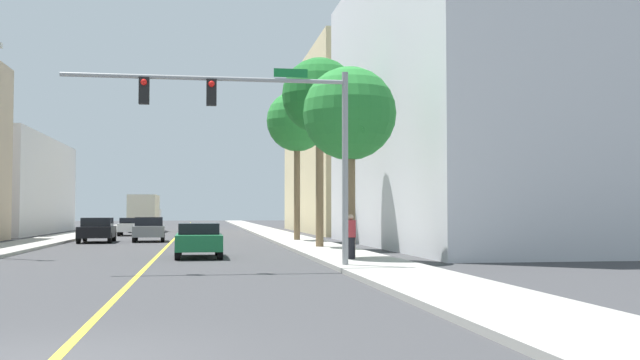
# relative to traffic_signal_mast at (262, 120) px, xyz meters

# --- Properties ---
(ground) EXTENTS (192.00, 192.00, 0.00)m
(ground) POSITION_rel_traffic_signal_mast_xyz_m (-3.72, 28.27, -4.80)
(ground) COLOR #38383A
(sidewalk_left) EXTENTS (3.01, 168.00, 0.15)m
(sidewalk_left) POSITION_rel_traffic_signal_mast_xyz_m (-11.26, 28.27, -4.72)
(sidewalk_left) COLOR #9E9B93
(sidewalk_left) RESTS_ON ground
(sidewalk_right) EXTENTS (3.01, 168.00, 0.15)m
(sidewalk_right) POSITION_rel_traffic_signal_mast_xyz_m (3.82, 28.27, -4.72)
(sidewalk_right) COLOR #9E9B93
(sidewalk_right) RESTS_ON ground
(lane_marking_center) EXTENTS (0.16, 144.00, 0.01)m
(lane_marking_center) POSITION_rel_traffic_signal_mast_xyz_m (-3.72, 28.27, -4.79)
(lane_marking_center) COLOR yellow
(lane_marking_center) RESTS_ON ground
(building_right_near) EXTENTS (14.27, 24.13, 15.56)m
(building_right_near) POSITION_rel_traffic_signal_mast_xyz_m (14.05, 14.19, 2.98)
(building_right_near) COLOR silver
(building_right_near) RESTS_ON ground
(building_right_far) EXTENTS (11.15, 26.71, 15.34)m
(building_right_far) POSITION_rel_traffic_signal_mast_xyz_m (12.49, 41.80, 2.87)
(building_right_far) COLOR beige
(building_right_far) RESTS_ON ground
(traffic_signal_mast) EXTENTS (9.05, 0.36, 6.35)m
(traffic_signal_mast) POSITION_rel_traffic_signal_mast_xyz_m (0.00, 0.00, 0.00)
(traffic_signal_mast) COLOR gray
(traffic_signal_mast) RESTS_ON sidewalk_right
(palm_near) EXTENTS (3.54, 3.54, 7.20)m
(palm_near) POSITION_rel_traffic_signal_mast_xyz_m (3.60, 3.64, 0.72)
(palm_near) COLOR brown
(palm_near) RESTS_ON sidewalk_right
(palm_mid) EXTENTS (3.74, 3.74, 9.33)m
(palm_mid) POSITION_rel_traffic_signal_mast_xyz_m (3.83, 12.18, 2.73)
(palm_mid) COLOR brown
(palm_mid) RESTS_ON sidewalk_right
(palm_far) EXTENTS (3.73, 3.73, 9.10)m
(palm_far) POSITION_rel_traffic_signal_mast_xyz_m (3.81, 20.72, 2.52)
(palm_far) COLOR brown
(palm_far) RESTS_ON sidewalk_right
(car_gray) EXTENTS (2.03, 3.90, 1.51)m
(car_gray) POSITION_rel_traffic_signal_mast_xyz_m (-5.11, 23.07, -4.02)
(car_gray) COLOR slate
(car_gray) RESTS_ON ground
(car_white) EXTENTS (1.99, 3.86, 1.38)m
(car_white) POSITION_rel_traffic_signal_mast_xyz_m (-7.25, 34.74, -4.08)
(car_white) COLOR white
(car_white) RESTS_ON ground
(car_green) EXTENTS (1.88, 4.11, 1.40)m
(car_green) POSITION_rel_traffic_signal_mast_xyz_m (-2.00, 6.90, -4.06)
(car_green) COLOR #196638
(car_green) RESTS_ON ground
(car_black) EXTENTS (2.10, 4.29, 1.49)m
(car_black) POSITION_rel_traffic_signal_mast_xyz_m (-8.11, 22.32, -4.02)
(car_black) COLOR black
(car_black) RESTS_ON ground
(delivery_truck) EXTENTS (2.55, 7.53, 3.34)m
(delivery_truck) POSITION_rel_traffic_signal_mast_xyz_m (-7.07, 45.21, -3.04)
(delivery_truck) COLOR silver
(delivery_truck) RESTS_ON ground
(pedestrian) EXTENTS (0.38, 0.38, 1.62)m
(pedestrian) POSITION_rel_traffic_signal_mast_xyz_m (3.47, 2.82, -3.84)
(pedestrian) COLOR black
(pedestrian) RESTS_ON sidewalk_right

